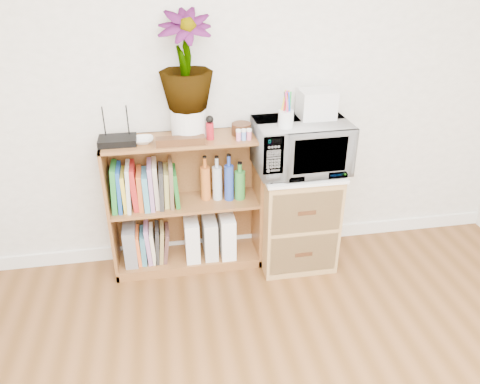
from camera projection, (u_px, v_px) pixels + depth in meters
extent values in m
cube|color=white|center=(234.00, 241.00, 3.51)|extent=(4.00, 0.02, 0.10)
cube|color=brown|center=(186.00, 205.00, 3.13)|extent=(1.00, 0.30, 0.95)
cube|color=#9E7542|center=(296.00, 217.00, 3.24)|extent=(0.50, 0.45, 0.70)
imported|color=silver|center=(301.00, 146.00, 2.98)|extent=(0.60, 0.41, 0.32)
cylinder|color=silver|center=(286.00, 119.00, 2.80)|extent=(0.09, 0.09, 0.10)
cube|color=silver|center=(317.00, 104.00, 2.94)|extent=(0.22, 0.18, 0.17)
cube|color=black|center=(117.00, 141.00, 2.82)|extent=(0.23, 0.15, 0.04)
imported|color=silver|center=(143.00, 140.00, 2.84)|extent=(0.13, 0.13, 0.03)
cylinder|color=silver|center=(189.00, 123.00, 2.89)|extent=(0.22, 0.22, 0.18)
imported|color=#38702C|center=(185.00, 61.00, 2.71)|extent=(0.32, 0.32, 0.57)
cube|color=#39210F|center=(181.00, 141.00, 2.81)|extent=(0.30, 0.07, 0.05)
cylinder|color=#A71421|center=(210.00, 131.00, 2.88)|extent=(0.05, 0.05, 0.11)
cylinder|color=#361F0E|center=(241.00, 129.00, 2.96)|extent=(0.12, 0.12, 0.07)
cube|color=pink|center=(244.00, 136.00, 2.88)|extent=(0.11, 0.04, 0.05)
cube|color=slate|center=(131.00, 243.00, 3.20)|extent=(0.08, 0.22, 0.28)
cube|color=white|center=(192.00, 237.00, 3.25)|extent=(0.09, 0.24, 0.30)
cube|color=silver|center=(210.00, 236.00, 3.27)|extent=(0.09, 0.23, 0.29)
cube|color=white|center=(227.00, 233.00, 3.28)|extent=(0.10, 0.25, 0.31)
cube|color=#207A2E|center=(115.00, 187.00, 2.98)|extent=(0.05, 0.20, 0.31)
cube|color=#1A4A9D|center=(120.00, 187.00, 2.99)|extent=(0.03, 0.20, 0.29)
cube|color=yellow|center=(125.00, 189.00, 3.00)|extent=(0.03, 0.20, 0.25)
cube|color=beige|center=(129.00, 186.00, 3.00)|extent=(0.04, 0.20, 0.30)
cube|color=#B1201E|center=(134.00, 186.00, 3.00)|extent=(0.05, 0.20, 0.29)
cube|color=#C85723|center=(140.00, 188.00, 3.02)|extent=(0.03, 0.20, 0.25)
cube|color=teal|center=(146.00, 188.00, 3.03)|extent=(0.04, 0.20, 0.25)
cube|color=#9D6CA3|center=(151.00, 184.00, 3.02)|extent=(0.03, 0.20, 0.30)
cube|color=#C6B49A|center=(156.00, 184.00, 3.02)|extent=(0.03, 0.20, 0.30)
cube|color=#2A2A2A|center=(161.00, 186.00, 3.04)|extent=(0.04, 0.20, 0.27)
cube|color=tan|center=(166.00, 187.00, 3.05)|extent=(0.04, 0.20, 0.25)
cube|color=brown|center=(171.00, 182.00, 3.04)|extent=(0.03, 0.20, 0.30)
cube|color=#1A6422|center=(176.00, 186.00, 3.06)|extent=(0.04, 0.20, 0.24)
cylinder|color=#C46224|center=(206.00, 180.00, 3.07)|extent=(0.07, 0.07, 0.30)
cylinder|color=silver|center=(217.00, 179.00, 3.08)|extent=(0.06, 0.06, 0.30)
cylinder|color=#233FA5|center=(229.00, 177.00, 3.09)|extent=(0.06, 0.06, 0.32)
cylinder|color=#2F8132|center=(239.00, 180.00, 3.12)|extent=(0.07, 0.07, 0.26)
cube|color=orange|center=(139.00, 246.00, 3.22)|extent=(0.03, 0.19, 0.23)
cube|color=teal|center=(144.00, 246.00, 3.23)|extent=(0.03, 0.19, 0.22)
cube|color=#A36DA4|center=(148.00, 242.00, 3.22)|extent=(0.04, 0.19, 0.28)
cube|color=beige|center=(153.00, 244.00, 3.23)|extent=(0.03, 0.19, 0.24)
cube|color=#262626|center=(157.00, 243.00, 3.23)|extent=(0.04, 0.19, 0.25)
cube|color=olive|center=(162.00, 242.00, 3.24)|extent=(0.05, 0.19, 0.25)
cube|color=#4C2F2B|center=(166.00, 243.00, 3.25)|extent=(0.06, 0.19, 0.23)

